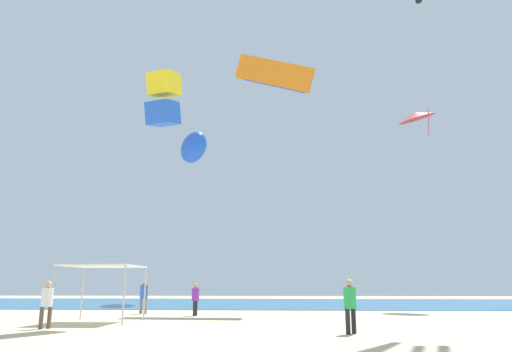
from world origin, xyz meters
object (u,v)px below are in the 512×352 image
(person_leftmost, at_px, (195,297))
(kite_delta_red, at_px, (416,116))
(person_rightmost, at_px, (47,300))
(kite_parafoil_orange, at_px, (274,74))
(person_central, at_px, (350,302))
(canopy_tent, at_px, (103,268))
(person_near_tent, at_px, (144,294))
(kite_box_yellow, at_px, (164,99))
(kite_inflatable_blue, at_px, (193,148))

(person_leftmost, bearing_deg, kite_delta_red, 129.88)
(person_rightmost, distance_m, kite_parafoil_orange, 22.94)
(person_central, xyz_separation_m, kite_parafoil_orange, (-2.78, 16.08, 15.50))
(canopy_tent, xyz_separation_m, person_near_tent, (0.04, 6.24, -1.20))
(person_near_tent, distance_m, person_rightmost, 9.43)
(kite_box_yellow, bearing_deg, kite_parafoil_orange, -94.95)
(kite_box_yellow, bearing_deg, person_rightmost, 68.23)
(person_near_tent, relative_size, person_central, 1.04)
(person_leftmost, bearing_deg, kite_parafoil_orange, 156.94)
(canopy_tent, relative_size, person_leftmost, 1.84)
(person_leftmost, bearing_deg, person_central, 43.66)
(person_near_tent, bearing_deg, kite_delta_red, 50.04)
(kite_delta_red, height_order, kite_box_yellow, kite_delta_red)
(person_rightmost, xyz_separation_m, kite_inflatable_blue, (0.05, 26.42, 13.44))
(canopy_tent, distance_m, person_near_tent, 6.36)
(person_near_tent, relative_size, kite_inflatable_blue, 0.22)
(person_rightmost, bearing_deg, person_near_tent, 31.83)
(kite_inflatable_blue, bearing_deg, canopy_tent, 163.77)
(kite_box_yellow, bearing_deg, kite_delta_red, -119.42)
(kite_parafoil_orange, distance_m, kite_inflatable_blue, 14.28)
(person_rightmost, bearing_deg, canopy_tent, 22.21)
(canopy_tent, height_order, kite_box_yellow, kite_box_yellow)
(canopy_tent, xyz_separation_m, person_leftmost, (3.25, 4.58, -1.30))
(person_near_tent, bearing_deg, person_rightmost, -69.39)
(canopy_tent, xyz_separation_m, person_rightmost, (-0.84, -3.14, -1.27))
(person_leftmost, height_order, kite_parafoil_orange, kite_parafoil_orange)
(kite_delta_red, bearing_deg, person_central, 128.08)
(person_rightmost, bearing_deg, kite_box_yellow, -3.74)
(person_central, xyz_separation_m, kite_inflatable_blue, (-10.84, 27.68, 13.42))
(kite_inflatable_blue, bearing_deg, kite_delta_red, -134.04)
(person_central, relative_size, person_rightmost, 1.02)
(canopy_tent, bearing_deg, person_central, -23.67)
(kite_parafoil_orange, bearing_deg, kite_box_yellow, -98.73)
(person_rightmost, distance_m, kite_inflatable_blue, 29.64)
(kite_delta_red, relative_size, kite_parafoil_orange, 0.63)
(person_near_tent, bearing_deg, person_leftmost, -1.39)
(person_leftmost, xyz_separation_m, kite_inflatable_blue, (-4.04, 18.69, 13.48))
(canopy_tent, height_order, person_leftmost, canopy_tent)
(person_near_tent, bearing_deg, kite_inflatable_blue, 118.75)
(kite_parafoil_orange, bearing_deg, person_near_tent, -127.75)
(person_central, xyz_separation_m, person_rightmost, (-10.90, 1.26, -0.02))
(kite_box_yellow, distance_m, kite_inflatable_blue, 23.45)
(canopy_tent, xyz_separation_m, kite_delta_red, (17.89, 14.22, 11.73))
(person_leftmost, xyz_separation_m, kite_delta_red, (14.64, 9.64, 13.03))
(kite_parafoil_orange, height_order, kite_box_yellow, kite_parafoil_orange)
(canopy_tent, distance_m, kite_box_yellow, 8.29)
(person_central, height_order, kite_inflatable_blue, kite_inflatable_blue)
(canopy_tent, bearing_deg, kite_inflatable_blue, 91.94)
(person_leftmost, relative_size, person_rightmost, 0.96)
(person_near_tent, relative_size, person_rightmost, 1.07)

